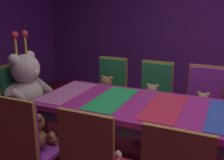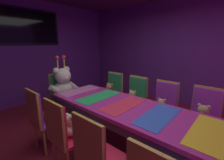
{
  "view_description": "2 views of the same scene",
  "coord_description": "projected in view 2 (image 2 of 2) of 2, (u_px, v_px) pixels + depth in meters",
  "views": [
    {
      "loc": [
        -2.24,
        -0.48,
        1.62
      ],
      "look_at": [
        -0.05,
        0.51,
        0.95
      ],
      "focal_mm": 41.32,
      "sensor_mm": 36.0,
      "label": 1
    },
    {
      "loc": [
        -1.66,
        -1.23,
        1.61
      ],
      "look_at": [
        0.12,
        0.34,
        1.04
      ],
      "focal_mm": 24.08,
      "sensor_mm": 36.0,
      "label": 2
    }
  ],
  "objects": [
    {
      "name": "teddy_right_1",
      "position": [
        161.0,
        107.0,
        2.55
      ],
      "size": [
        0.21,
        0.28,
        0.26
      ],
      "rotation": [
        0.0,
        0.0,
        3.14
      ],
      "color": "tan",
      "rests_on": "chair_right_1"
    },
    {
      "name": "banquet_table",
      "position": [
        124.0,
        110.0,
        2.23
      ],
      "size": [
        0.9,
        2.52,
        0.75
      ],
      "color": "#B22D8C",
      "rests_on": "ground_plane"
    },
    {
      "name": "chair_left_2",
      "position": [
        61.0,
        130.0,
        1.81
      ],
      "size": [
        0.42,
        0.41,
        0.98
      ],
      "color": "red",
      "rests_on": "ground_plane"
    },
    {
      "name": "chair_right_1",
      "position": [
        164.0,
        103.0,
        2.65
      ],
      "size": [
        0.42,
        0.41,
        0.98
      ],
      "rotation": [
        0.0,
        0.0,
        3.14
      ],
      "color": "purple",
      "rests_on": "ground_plane"
    },
    {
      "name": "wall_back",
      "position": [
        31.0,
        52.0,
        4.11
      ],
      "size": [
        5.2,
        0.12,
        2.8
      ],
      "primitive_type": "cube",
      "color": "#59267F",
      "rests_on": "ground_plane"
    },
    {
      "name": "teddy_right_3",
      "position": [
        109.0,
        91.0,
        3.35
      ],
      "size": [
        0.26,
        0.33,
        0.31
      ],
      "rotation": [
        0.0,
        0.0,
        3.14
      ],
      "color": "#9E7247",
      "rests_on": "chair_right_3"
    },
    {
      "name": "wall_right",
      "position": [
        184.0,
        53.0,
        3.95
      ],
      "size": [
        0.12,
        6.4,
        2.8
      ],
      "primitive_type": "cube",
      "color": "#59267F",
      "rests_on": "ground_plane"
    },
    {
      "name": "chair_right_0",
      "position": [
        204.0,
        112.0,
        2.29
      ],
      "size": [
        0.42,
        0.41,
        0.98
      ],
      "rotation": [
        0.0,
        0.0,
        3.14
      ],
      "color": "purple",
      "rests_on": "ground_plane"
    },
    {
      "name": "teddy_right_0",
      "position": [
        202.0,
        116.0,
        2.18
      ],
      "size": [
        0.25,
        0.33,
        0.31
      ],
      "rotation": [
        0.0,
        0.0,
        3.14
      ],
      "color": "tan",
      "rests_on": "chair_right_0"
    },
    {
      "name": "king_teddy_bear",
      "position": [
        64.0,
        85.0,
        3.25
      ],
      "size": [
        0.72,
        0.56,
        0.92
      ],
      "rotation": [
        0.0,
        0.0,
        -1.57
      ],
      "color": "silver",
      "rests_on": "throne_chair"
    },
    {
      "name": "chair_right_2",
      "position": [
        136.0,
        96.0,
        3.03
      ],
      "size": [
        0.42,
        0.41,
        0.98
      ],
      "rotation": [
        0.0,
        0.0,
        3.14
      ],
      "color": "#268C4C",
      "rests_on": "ground_plane"
    },
    {
      "name": "chair_left_3",
      "position": [
        40.0,
        114.0,
        2.22
      ],
      "size": [
        0.42,
        0.41,
        0.98
      ],
      "color": "purple",
      "rests_on": "ground_plane"
    },
    {
      "name": "ground_plane",
      "position": [
        123.0,
        149.0,
        2.38
      ],
      "size": [
        7.9,
        7.9,
        0.0
      ],
      "primitive_type": "plane",
      "color": "maroon"
    },
    {
      "name": "teddy_right_2",
      "position": [
        132.0,
        98.0,
        2.93
      ],
      "size": [
        0.23,
        0.3,
        0.28
      ],
      "rotation": [
        0.0,
        0.0,
        3.14
      ],
      "color": "tan",
      "rests_on": "chair_right_2"
    },
    {
      "name": "teddy_left_2",
      "position": [
        72.0,
        126.0,
        1.92
      ],
      "size": [
        0.25,
        0.32,
        0.3
      ],
      "color": "beige",
      "rests_on": "chair_left_2"
    },
    {
      "name": "wall_tv",
      "position": [
        29.0,
        27.0,
        3.9
      ],
      "size": [
        1.55,
        0.06,
        0.9
      ],
      "color": "black"
    },
    {
      "name": "teddy_left_3",
      "position": [
        49.0,
        111.0,
        2.33
      ],
      "size": [
        0.27,
        0.35,
        0.33
      ],
      "color": "brown",
      "rests_on": "chair_left_3"
    },
    {
      "name": "chair_left_1",
      "position": [
        94.0,
        152.0,
        1.44
      ],
      "size": [
        0.42,
        0.41,
        0.98
      ],
      "color": "red",
      "rests_on": "ground_plane"
    },
    {
      "name": "throne_chair",
      "position": [
        60.0,
        90.0,
        3.4
      ],
      "size": [
        0.41,
        0.42,
        0.98
      ],
      "rotation": [
        0.0,
        0.0,
        -1.57
      ],
      "color": "#268C4C",
      "rests_on": "ground_plane"
    },
    {
      "name": "chair_right_3",
      "position": [
        113.0,
        90.0,
        3.45
      ],
      "size": [
        0.42,
        0.41,
        0.98
      ],
      "rotation": [
        0.0,
        0.0,
        3.14
      ],
      "color": "#268C4C",
      "rests_on": "ground_plane"
    }
  ]
}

